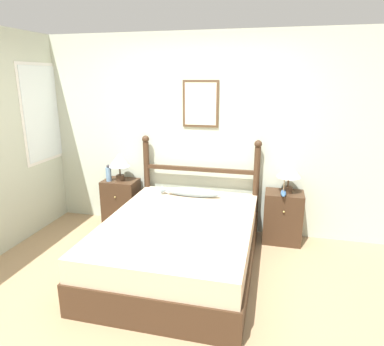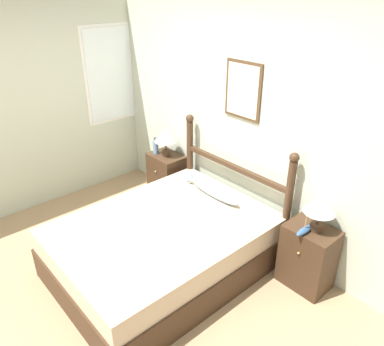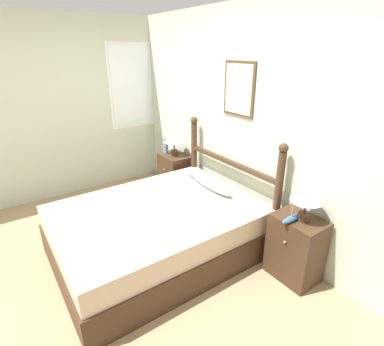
{
  "view_description": "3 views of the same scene",
  "coord_description": "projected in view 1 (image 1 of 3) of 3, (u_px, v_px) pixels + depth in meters",
  "views": [
    {
      "loc": [
        0.92,
        -2.6,
        2.0
      ],
      "look_at": [
        0.03,
        1.03,
        0.95
      ],
      "focal_mm": 32.0,
      "sensor_mm": 36.0,
      "label": 1
    },
    {
      "loc": [
        2.45,
        -1.18,
        2.66
      ],
      "look_at": [
        -0.1,
        1.08,
        0.91
      ],
      "focal_mm": 35.0,
      "sensor_mm": 36.0,
      "label": 2
    },
    {
      "loc": [
        2.45,
        -0.67,
        2.08
      ],
      "look_at": [
        0.02,
        1.03,
        0.85
      ],
      "focal_mm": 28.0,
      "sensor_mm": 36.0,
      "label": 3
    }
  ],
  "objects": [
    {
      "name": "bed",
      "position": [
        179.0,
        244.0,
        3.67
      ],
      "size": [
        1.55,
        2.08,
        0.56
      ],
      "color": "#3D2819",
      "rests_on": "ground_plane"
    },
    {
      "name": "fish_pillow",
      "position": [
        191.0,
        192.0,
        4.28
      ],
      "size": [
        0.76,
        0.12,
        0.12
      ],
      "color": "#8499A3",
      "rests_on": "bed"
    },
    {
      "name": "headboard",
      "position": [
        199.0,
        181.0,
        4.49
      ],
      "size": [
        1.56,
        0.1,
        1.26
      ],
      "color": "#3D2819",
      "rests_on": "ground_plane"
    },
    {
      "name": "nightstand_left",
      "position": [
        121.0,
        203.0,
        4.74
      ],
      "size": [
        0.46,
        0.36,
        0.65
      ],
      "color": "#3D2819",
      "rests_on": "ground_plane"
    },
    {
      "name": "table_lamp_left",
      "position": [
        119.0,
        161.0,
        4.57
      ],
      "size": [
        0.29,
        0.29,
        0.37
      ],
      "color": "#422D1E",
      "rests_on": "nightstand_left"
    },
    {
      "name": "table_lamp_right",
      "position": [
        289.0,
        171.0,
        4.08
      ],
      "size": [
        0.29,
        0.29,
        0.37
      ],
      "color": "#422D1E",
      "rests_on": "nightstand_right"
    },
    {
      "name": "model_boat",
      "position": [
        283.0,
        193.0,
        4.06
      ],
      "size": [
        0.06,
        0.23,
        0.21
      ],
      "color": "#335684",
      "rests_on": "nightstand_right"
    },
    {
      "name": "nightstand_right",
      "position": [
        283.0,
        217.0,
        4.25
      ],
      "size": [
        0.46,
        0.36,
        0.65
      ],
      "color": "#3D2819",
      "rests_on": "ground_plane"
    },
    {
      "name": "ground_plane",
      "position": [
        162.0,
        300.0,
        3.18
      ],
      "size": [
        16.0,
        16.0,
        0.0
      ],
      "primitive_type": "plane",
      "color": "#9E7F5B"
    },
    {
      "name": "bottle",
      "position": [
        109.0,
        174.0,
        4.59
      ],
      "size": [
        0.07,
        0.07,
        0.23
      ],
      "color": "#668CB2",
      "rests_on": "nightstand_left"
    },
    {
      "name": "wall_back",
      "position": [
        202.0,
        135.0,
        4.45
      ],
      "size": [
        6.4,
        0.08,
        2.55
      ],
      "color": "beige",
      "rests_on": "ground_plane"
    }
  ]
}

